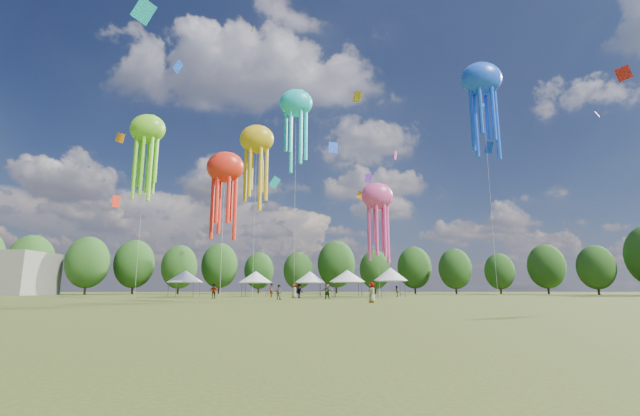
{
  "coord_description": "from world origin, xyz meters",
  "views": [
    {
      "loc": [
        -1.41,
        -10.38,
        1.2
      ],
      "look_at": [
        -0.92,
        15.0,
        6.0
      ],
      "focal_mm": 23.98,
      "sensor_mm": 36.0,
      "label": 1
    }
  ],
  "objects": [
    {
      "name": "ground",
      "position": [
        0.0,
        0.0,
        0.0
      ],
      "size": [
        300.0,
        300.0,
        0.0
      ],
      "primitive_type": "plane",
      "color": "#384416",
      "rests_on": "ground"
    },
    {
      "name": "spectator_near",
      "position": [
        -5.02,
        37.42,
        0.81
      ],
      "size": [
        0.98,
        0.92,
        1.62
      ],
      "primitive_type": "imported",
      "rotation": [
        0.0,
        0.0,
        2.64
      ],
      "color": "gray",
      "rests_on": "ground"
    },
    {
      "name": "spectators_far",
      "position": [
        -1.39,
        43.12,
        0.9
      ],
      "size": [
        25.26,
        27.37,
        1.92
      ],
      "color": "gray",
      "rests_on": "ground"
    },
    {
      "name": "festival_tents",
      "position": [
        -3.81,
        54.77,
        3.05
      ],
      "size": [
        35.29,
        11.12,
        4.23
      ],
      "color": "#47474C",
      "rests_on": "ground"
    },
    {
      "name": "show_kites",
      "position": [
        0.51,
        41.64,
        20.61
      ],
      "size": [
        51.21,
        20.78,
        32.11
      ],
      "color": "gold",
      "rests_on": "ground"
    },
    {
      "name": "small_kites",
      "position": [
        0.01,
        41.28,
        28.77
      ],
      "size": [
        78.1,
        60.07,
        44.93
      ],
      "color": "gold",
      "rests_on": "ground"
    },
    {
      "name": "treeline",
      "position": [
        -3.87,
        62.51,
        6.54
      ],
      "size": [
        201.57,
        95.24,
        13.43
      ],
      "color": "#38281C",
      "rests_on": "ground"
    }
  ]
}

